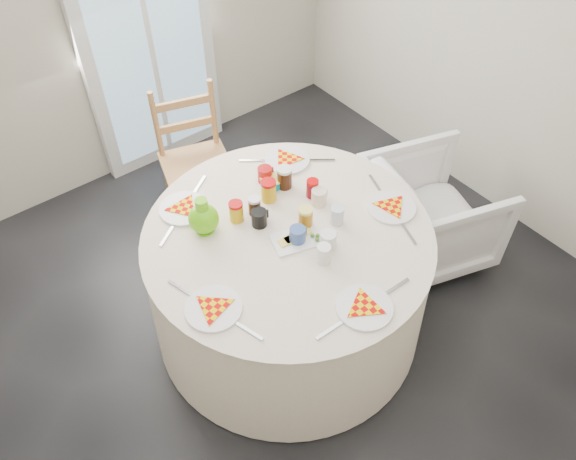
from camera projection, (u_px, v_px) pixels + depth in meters
floor at (273, 336)px, 3.39m from camera, size 4.00×4.00×0.00m
wall_back at (78, 9)px, 3.54m from camera, size 4.00×0.02×2.60m
wall_right at (539, 35)px, 3.31m from camera, size 0.02×4.00×2.60m
glass_door at (145, 31)px, 3.86m from camera, size 1.00×0.08×2.10m
table at (288, 281)px, 3.21m from camera, size 1.58×1.58×0.80m
wooden_chair at (197, 167)px, 3.76m from camera, size 0.55×0.53×1.00m
armchair at (431, 208)px, 3.60m from camera, size 0.89×0.92×0.76m
place_settings at (288, 234)px, 2.92m from camera, size 1.89×1.89×0.03m
jar_cluster at (274, 202)px, 3.02m from camera, size 0.52×0.29×0.15m
butter_tub at (275, 184)px, 3.17m from camera, size 0.15×0.11×0.06m
green_pitcher at (203, 217)px, 2.87m from camera, size 0.16×0.16×0.21m
cheese_platter at (297, 241)px, 2.89m from camera, size 0.29×0.23×0.03m
mugs_glasses at (300, 217)px, 2.95m from camera, size 0.65×0.65×0.11m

